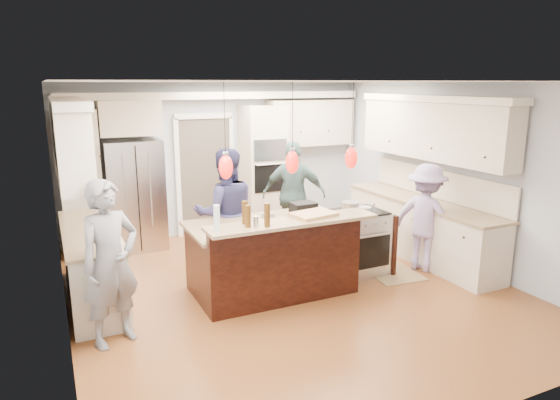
{
  "coord_description": "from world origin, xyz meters",
  "views": [
    {
      "loc": [
        -2.78,
        -5.56,
        2.69
      ],
      "look_at": [
        0.0,
        0.35,
        1.15
      ],
      "focal_mm": 32.0,
      "sensor_mm": 36.0,
      "label": 1
    }
  ],
  "objects_px": {
    "person_bar_end": "(111,263)",
    "person_far_left": "(226,213)",
    "refrigerator": "(135,195)",
    "kitchen_island": "(272,256)",
    "island_range": "(359,242)"
  },
  "relations": [
    {
      "from": "person_bar_end",
      "to": "person_far_left",
      "type": "height_order",
      "value": "person_far_left"
    },
    {
      "from": "person_bar_end",
      "to": "refrigerator",
      "type": "bearing_deg",
      "value": 52.43
    },
    {
      "from": "kitchen_island",
      "to": "island_range",
      "type": "xyz_separation_m",
      "value": [
        1.41,
        0.08,
        -0.03
      ]
    },
    {
      "from": "island_range",
      "to": "refrigerator",
      "type": "bearing_deg",
      "value": 137.41
    },
    {
      "from": "kitchen_island",
      "to": "island_range",
      "type": "distance_m",
      "value": 1.41
    },
    {
      "from": "kitchen_island",
      "to": "island_range",
      "type": "relative_size",
      "value": 2.28
    },
    {
      "from": "island_range",
      "to": "person_far_left",
      "type": "xyz_separation_m",
      "value": [
        -1.76,
        0.7,
        0.45
      ]
    },
    {
      "from": "person_bar_end",
      "to": "person_far_left",
      "type": "distance_m",
      "value": 2.14
    },
    {
      "from": "island_range",
      "to": "person_bar_end",
      "type": "relative_size",
      "value": 0.52
    },
    {
      "from": "refrigerator",
      "to": "person_bar_end",
      "type": "height_order",
      "value": "refrigerator"
    },
    {
      "from": "refrigerator",
      "to": "person_far_left",
      "type": "xyz_separation_m",
      "value": [
        0.95,
        -1.79,
        0.01
      ]
    },
    {
      "from": "refrigerator",
      "to": "person_bar_end",
      "type": "relative_size",
      "value": 1.02
    },
    {
      "from": "island_range",
      "to": "person_bar_end",
      "type": "xyz_separation_m",
      "value": [
        -3.46,
        -0.6,
        0.42
      ]
    },
    {
      "from": "kitchen_island",
      "to": "person_bar_end",
      "type": "relative_size",
      "value": 1.19
    },
    {
      "from": "person_far_left",
      "to": "refrigerator",
      "type": "bearing_deg",
      "value": -52.09
    }
  ]
}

